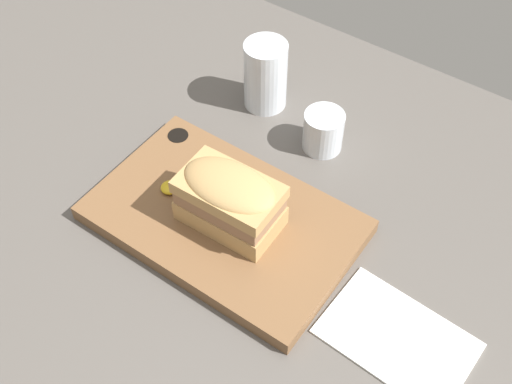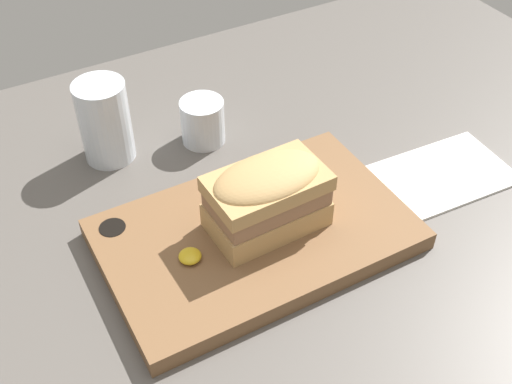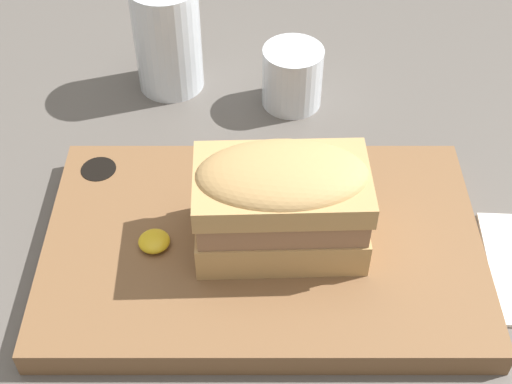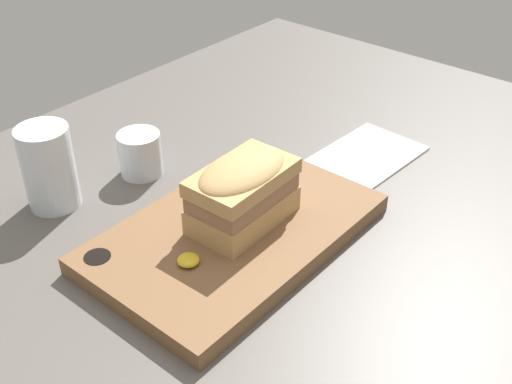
{
  "view_description": "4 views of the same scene",
  "coord_description": "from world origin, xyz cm",
  "views": [
    {
      "loc": [
        40.55,
        -42.0,
        80.61
      ],
      "look_at": [
        6.19,
        6.82,
        8.7
      ],
      "focal_mm": 45.0,
      "sensor_mm": 36.0,
      "label": 1
    },
    {
      "loc": [
        -25.22,
        -47.33,
        63.97
      ],
      "look_at": [
        2.91,
        3.33,
        10.63
      ],
      "focal_mm": 45.0,
      "sensor_mm": 36.0,
      "label": 2
    },
    {
      "loc": [
        2.15,
        -38.7,
        53.36
      ],
      "look_at": [
        2.26,
        4.52,
        9.17
      ],
      "focal_mm": 50.0,
      "sensor_mm": 36.0,
      "label": 3
    },
    {
      "loc": [
        -48.44,
        -43.7,
        57.07
      ],
      "look_at": [
        4.9,
        1.18,
        9.83
      ],
      "focal_mm": 45.0,
      "sensor_mm": 36.0,
      "label": 4
    }
  ],
  "objects": [
    {
      "name": "sandwich",
      "position": [
        4.29,
        2.99,
        9.77
      ],
      "size": [
        14.93,
        9.14,
        9.61
      ],
      "rotation": [
        0.0,
        0.0,
        0.03
      ],
      "color": "tan",
      "rests_on": "serving_board"
    },
    {
      "name": "serving_board",
      "position": [
        2.68,
        3.28,
        3.31
      ],
      "size": [
        39.35,
        24.74,
        2.67
      ],
      "color": "brown",
      "rests_on": "dining_table"
    },
    {
      "name": "napkin",
      "position": [
        33.19,
        1.33,
        2.2
      ],
      "size": [
        20.36,
        13.94,
        0.4
      ],
      "rotation": [
        0.0,
        0.0,
        -0.05
      ],
      "color": "white",
      "rests_on": "dining_table"
    },
    {
      "name": "mustard_dollop",
      "position": [
        -6.89,
        2.32,
        5.17
      ],
      "size": [
        2.83,
        2.83,
        1.13
      ],
      "color": "gold",
      "rests_on": "serving_board"
    },
    {
      "name": "wine_glass",
      "position": [
        6.22,
        26.12,
        5.34
      ],
      "size": [
        6.75,
        6.75,
        7.03
      ],
      "color": "silver",
      "rests_on": "dining_table"
    },
    {
      "name": "water_glass",
      "position": [
        -7.79,
        29.51,
        7.47
      ],
      "size": [
        7.57,
        7.57,
        12.63
      ],
      "color": "silver",
      "rests_on": "dining_table"
    },
    {
      "name": "dining_table",
      "position": [
        0.0,
        0.0,
        1.0
      ],
      "size": [
        156.03,
        111.24,
        2.0
      ],
      "color": "#56514C",
      "rests_on": "ground"
    }
  ]
}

